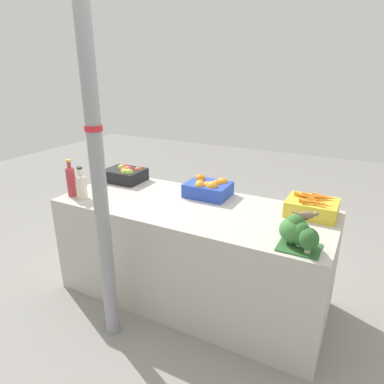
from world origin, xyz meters
TOP-DOWN VIEW (x-y plane):
  - ground_plane at (0.00, 0.00)m, footprint 10.00×10.00m
  - market_table at (0.00, 0.00)m, footprint 1.93×0.78m
  - support_pole at (-0.29, -0.58)m, footprint 0.10×0.10m
  - apple_crate at (-0.75, 0.22)m, footprint 0.32×0.25m
  - orange_crate at (0.03, 0.23)m, footprint 0.32×0.25m
  - carrot_crate at (0.77, 0.22)m, footprint 0.32×0.25m
  - broccoli_pile at (0.77, -0.25)m, footprint 0.23×0.20m
  - juice_bottle_ruby at (-0.88, -0.25)m, footprint 0.06×0.06m
  - juice_bottle_cloudy at (-0.78, -0.25)m, footprint 0.08×0.08m
  - sparrow_bird at (0.81, -0.27)m, footprint 0.14×0.04m

SIDE VIEW (x-z plane):
  - ground_plane at x=0.00m, z-range 0.00..0.00m
  - market_table at x=0.00m, z-range 0.00..0.75m
  - carrot_crate at x=0.77m, z-range 0.73..0.87m
  - apple_crate at x=-0.75m, z-range 0.74..0.88m
  - orange_crate at x=0.03m, z-range 0.74..0.88m
  - broccoli_pile at x=0.77m, z-range 0.74..0.92m
  - juice_bottle_cloudy at x=-0.78m, z-range 0.72..0.96m
  - juice_bottle_ruby at x=-0.88m, z-range 0.73..1.01m
  - sparrow_bird at x=0.81m, z-range 0.92..0.97m
  - support_pole at x=-0.29m, z-range 0.00..2.47m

